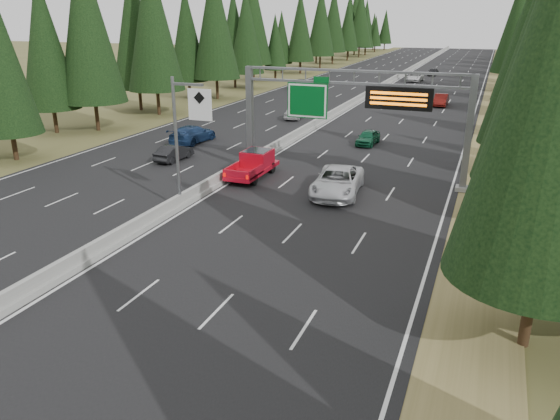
% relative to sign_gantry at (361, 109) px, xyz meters
% --- Properties ---
extents(road, '(32.00, 260.00, 0.08)m').
position_rel_sign_gantry_xyz_m(road, '(-8.92, 45.12, -5.23)').
color(road, black).
rests_on(road, ground).
extents(shoulder_right, '(3.60, 260.00, 0.06)m').
position_rel_sign_gantry_xyz_m(shoulder_right, '(8.88, 45.12, -5.24)').
color(shoulder_right, olive).
rests_on(shoulder_right, ground).
extents(shoulder_left, '(3.60, 260.00, 0.06)m').
position_rel_sign_gantry_xyz_m(shoulder_left, '(-26.72, 45.12, -5.24)').
color(shoulder_left, brown).
rests_on(shoulder_left, ground).
extents(median_barrier, '(0.70, 260.00, 0.85)m').
position_rel_sign_gantry_xyz_m(median_barrier, '(-8.92, 45.12, -4.85)').
color(median_barrier, gray).
rests_on(median_barrier, road).
extents(sign_gantry, '(16.75, 0.98, 7.80)m').
position_rel_sign_gantry_xyz_m(sign_gantry, '(0.00, 0.00, 0.00)').
color(sign_gantry, slate).
rests_on(sign_gantry, road).
extents(hov_sign_pole, '(2.80, 0.50, 8.00)m').
position_rel_sign_gantry_xyz_m(hov_sign_pole, '(-8.33, -9.92, -0.54)').
color(hov_sign_pole, slate).
rests_on(hov_sign_pole, road).
extents(tree_row_right, '(11.99, 244.76, 18.64)m').
position_rel_sign_gantry_xyz_m(tree_row_right, '(13.18, 34.69, 3.94)').
color(tree_row_right, black).
rests_on(tree_row_right, ground).
extents(tree_row_left, '(11.51, 243.38, 18.83)m').
position_rel_sign_gantry_xyz_m(tree_row_left, '(-30.96, 47.85, 4.08)').
color(tree_row_left, black).
rests_on(tree_row_left, ground).
extents(silver_minivan, '(3.56, 6.64, 1.77)m').
position_rel_sign_gantry_xyz_m(silver_minivan, '(-0.50, -3.76, -4.30)').
color(silver_minivan, silver).
rests_on(silver_minivan, road).
extents(red_pickup, '(2.04, 5.73, 1.87)m').
position_rel_sign_gantry_xyz_m(red_pickup, '(-7.42, -1.69, -4.16)').
color(red_pickup, black).
rests_on(red_pickup, road).
extents(car_ahead_green, '(1.80, 4.03, 1.34)m').
position_rel_sign_gantry_xyz_m(car_ahead_green, '(-1.87, 11.70, -4.52)').
color(car_ahead_green, '#125233').
rests_on(car_ahead_green, road).
extents(car_ahead_dkred, '(1.65, 4.72, 1.55)m').
position_rel_sign_gantry_xyz_m(car_ahead_dkred, '(2.08, 37.73, -4.41)').
color(car_ahead_dkred, '#60110D').
rests_on(car_ahead_dkred, road).
extents(car_ahead_dkgrey, '(2.28, 5.42, 1.56)m').
position_rel_sign_gantry_xyz_m(car_ahead_dkgrey, '(-1.64, 47.08, -4.41)').
color(car_ahead_dkgrey, black).
rests_on(car_ahead_dkgrey, road).
extents(car_ahead_white, '(2.92, 5.66, 1.53)m').
position_rel_sign_gantry_xyz_m(car_ahead_white, '(-5.24, 65.04, -4.43)').
color(car_ahead_white, silver).
rests_on(car_ahead_white, road).
extents(car_ahead_far, '(1.97, 4.35, 1.45)m').
position_rel_sign_gantry_xyz_m(car_ahead_far, '(-3.34, 76.82, -4.46)').
color(car_ahead_far, black).
rests_on(car_ahead_far, road).
extents(car_onc_near, '(1.59, 4.04, 1.31)m').
position_rel_sign_gantry_xyz_m(car_onc_near, '(-15.50, 0.09, -4.53)').
color(car_onc_near, black).
rests_on(car_onc_near, road).
extents(car_onc_blue, '(2.60, 5.72, 1.63)m').
position_rel_sign_gantry_xyz_m(car_onc_blue, '(-17.42, 6.53, -4.38)').
color(car_onc_blue, navy).
rests_on(car_onc_blue, road).
extents(car_onc_white, '(2.15, 4.50, 1.49)m').
position_rel_sign_gantry_xyz_m(car_onc_white, '(-12.73, 21.80, -4.45)').
color(car_onc_white, silver).
rests_on(car_onc_white, road).
extents(car_onc_far, '(3.07, 5.71, 1.52)m').
position_rel_sign_gantry_xyz_m(car_onc_far, '(-21.05, 48.38, -4.43)').
color(car_onc_far, black).
rests_on(car_onc_far, road).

